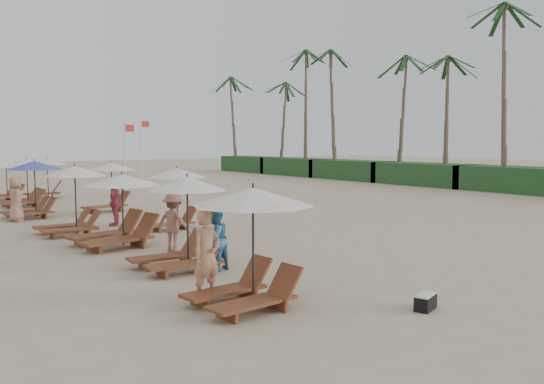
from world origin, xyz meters
TOP-DOWN VIEW (x-y plane):
  - ground at (0.00, 0.00)m, footprint 160.00×160.00m
  - shrub_hedge at (22.00, 14.50)m, footprint 3.20×53.00m
  - palm_row at (21.91, 15.40)m, footprint 7.00×52.00m
  - lounger_station_0 at (-5.60, -3.47)m, footprint 2.56×2.43m
  - lounger_station_1 at (-5.16, 0.22)m, footprint 2.45×2.06m
  - lounger_station_2 at (-5.34, 4.26)m, footprint 2.88×2.43m
  - lounger_station_3 at (-5.76, 7.32)m, footprint 2.49×2.23m
  - lounger_station_4 at (-5.82, 12.66)m, footprint 2.58×2.37m
  - lounger_station_5 at (-5.13, 17.16)m, footprint 2.49×2.14m
  - lounger_station_6 at (-5.41, 20.66)m, footprint 2.63×2.45m
  - inland_station_0 at (-2.25, 6.33)m, footprint 2.51×2.24m
  - inland_station_1 at (-2.38, 12.87)m, footprint 2.73×2.24m
  - inland_station_2 at (-3.13, 21.10)m, footprint 2.85×2.24m
  - beachgoer_near at (-5.99, -2.64)m, footprint 0.76×0.58m
  - beachgoer_mid_a at (-4.50, -0.44)m, footprint 0.92×0.81m
  - beachgoer_mid_b at (-4.23, 2.44)m, footprint 1.09×1.28m
  - beachgoer_far_a at (-3.77, 8.35)m, footprint 0.98×1.08m
  - beachgoer_far_b at (-6.57, 11.75)m, footprint 0.65×0.93m
  - duffel_bag at (-2.92, -5.65)m, footprint 0.61×0.45m
  - flag_pole_near at (0.70, 18.46)m, footprint 0.59×0.08m
  - flag_pole_far at (2.92, 21.39)m, footprint 0.59×0.08m

SIDE VIEW (x-z plane):
  - ground at x=0.00m, z-range 0.00..0.00m
  - duffel_bag at x=-2.92m, z-range 0.00..0.31m
  - beachgoer_mid_a at x=-4.50m, z-range 0.00..1.58m
  - shrub_hedge at x=22.00m, z-range 0.00..1.60m
  - beachgoer_mid_b at x=-4.23m, z-range 0.00..1.71m
  - beachgoer_far_a at x=-3.77m, z-range 0.00..1.77m
  - beachgoer_far_b at x=-6.57m, z-range 0.00..1.81m
  - beachgoer_near at x=-5.99m, z-range 0.00..1.86m
  - lounger_station_2 at x=-5.34m, z-range -0.04..2.16m
  - lounger_station_6 at x=-5.41m, z-range 0.00..2.16m
  - lounger_station_1 at x=-5.16m, z-range -0.06..2.27m
  - lounger_station_5 at x=-5.13m, z-range -0.02..2.30m
  - lounger_station_3 at x=-5.76m, z-range 0.04..2.39m
  - lounger_station_4 at x=-5.82m, z-range 0.08..2.45m
  - inland_station_2 at x=-3.13m, z-range 0.19..2.41m
  - lounger_station_0 at x=-5.60m, z-range 0.14..2.46m
  - inland_station_1 at x=-2.38m, z-range 0.25..2.47m
  - inland_station_0 at x=-2.25m, z-range 0.38..2.60m
  - flag_pole_near at x=0.70m, z-range 0.24..4.59m
  - flag_pole_far at x=2.92m, z-range 0.25..4.93m
  - palm_row at x=21.91m, z-range 3.76..16.06m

